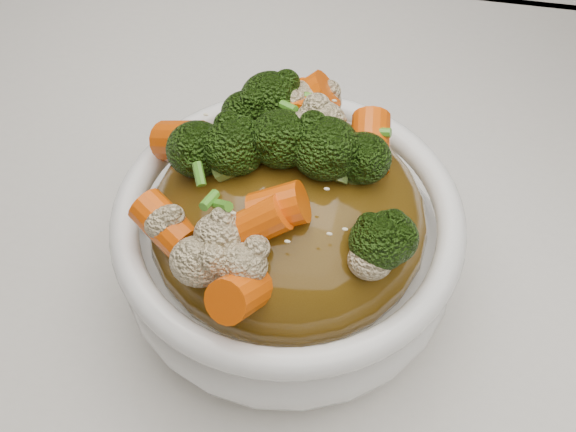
# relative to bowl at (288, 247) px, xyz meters

# --- Properties ---
(tablecloth) EXTENTS (1.20, 0.80, 0.04)m
(tablecloth) POSITION_rel_bowl_xyz_m (0.06, 0.01, -0.07)
(tablecloth) COLOR silver
(tablecloth) RESTS_ON dining_table
(bowl) EXTENTS (0.28, 0.28, 0.09)m
(bowl) POSITION_rel_bowl_xyz_m (0.00, 0.00, 0.00)
(bowl) COLOR white
(bowl) RESTS_ON tablecloth
(sauce_base) EXTENTS (0.22, 0.22, 0.10)m
(sauce_base) POSITION_rel_bowl_xyz_m (0.00, 0.00, 0.03)
(sauce_base) COLOR #52380E
(sauce_base) RESTS_ON bowl
(carrots) EXTENTS (0.22, 0.22, 0.05)m
(carrots) POSITION_rel_bowl_xyz_m (0.00, 0.00, 0.10)
(carrots) COLOR #E95507
(carrots) RESTS_ON sauce_base
(broccoli) EXTENTS (0.22, 0.22, 0.05)m
(broccoli) POSITION_rel_bowl_xyz_m (0.00, 0.00, 0.10)
(broccoli) COLOR black
(broccoli) RESTS_ON sauce_base
(cauliflower) EXTENTS (0.22, 0.22, 0.04)m
(cauliflower) POSITION_rel_bowl_xyz_m (0.00, 0.00, 0.10)
(cauliflower) COLOR beige
(cauliflower) RESTS_ON sauce_base
(scallions) EXTENTS (0.17, 0.17, 0.02)m
(scallions) POSITION_rel_bowl_xyz_m (0.00, 0.00, 0.10)
(scallions) COLOR #448E20
(scallions) RESTS_ON sauce_base
(sesame_seeds) EXTENTS (0.20, 0.20, 0.01)m
(sesame_seeds) POSITION_rel_bowl_xyz_m (-0.00, 0.00, 0.10)
(sesame_seeds) COLOR beige
(sesame_seeds) RESTS_ON sauce_base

